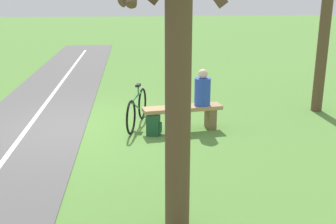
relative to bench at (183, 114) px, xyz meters
name	(u,v)px	position (x,y,z in m)	size (l,w,h in m)	color
ground_plane	(69,129)	(2.38, -0.38, -0.35)	(80.00, 80.00, 0.00)	#548438
bench	(183,114)	(0.00, 0.00, 0.00)	(1.68, 0.59, 0.52)	#A88456
person_seated	(203,90)	(-0.42, -0.06, 0.49)	(0.37, 0.37, 0.76)	#2847B7
bicycle	(137,109)	(0.92, -0.42, 0.02)	(0.51, 1.72, 0.88)	black
backpack	(154,125)	(0.62, 0.20, -0.14)	(0.34, 0.32, 0.42)	#1E4C2D
tree_mid_field	(175,93)	(0.64, 3.59, 1.34)	(1.06, 1.31, 3.94)	brown
tree_near_bench	(323,34)	(-3.45, -1.14, 1.48)	(1.08, 0.68, 4.47)	brown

